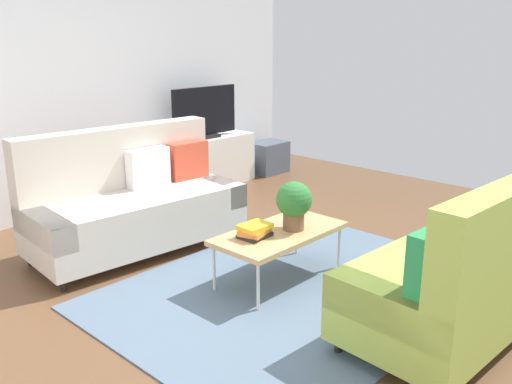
{
  "coord_description": "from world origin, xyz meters",
  "views": [
    {
      "loc": [
        -3.0,
        -2.71,
        1.93
      ],
      "look_at": [
        0.21,
        0.28,
        0.65
      ],
      "focal_mm": 38.51,
      "sensor_mm": 36.0,
      "label": 1
    }
  ],
  "objects_px": {
    "coffee_table": "(280,234)",
    "vase_1": "(177,135)",
    "storage_trunk": "(268,157)",
    "tv": "(205,113)",
    "potted_plant": "(294,203)",
    "vase_0": "(165,138)",
    "tv_console": "(205,162)",
    "bottle_1": "(199,132)",
    "couch_beige": "(135,202)",
    "table_book_0": "(255,235)",
    "couch_green": "(472,268)",
    "bottle_0": "(194,134)"
  },
  "relations": [
    {
      "from": "bottle_0",
      "to": "bottle_1",
      "type": "height_order",
      "value": "bottle_1"
    },
    {
      "from": "couch_beige",
      "to": "storage_trunk",
      "type": "xyz_separation_m",
      "value": [
        2.95,
        1.01,
        -0.23
      ]
    },
    {
      "from": "couch_beige",
      "to": "coffee_table",
      "type": "distance_m",
      "value": 1.47
    },
    {
      "from": "coffee_table",
      "to": "tv",
      "type": "relative_size",
      "value": 1.1
    },
    {
      "from": "coffee_table",
      "to": "storage_trunk",
      "type": "bearing_deg",
      "value": 43.34
    },
    {
      "from": "tv",
      "to": "bottle_0",
      "type": "distance_m",
      "value": 0.31
    },
    {
      "from": "couch_beige",
      "to": "tv_console",
      "type": "xyz_separation_m",
      "value": [
        1.85,
        1.11,
        -0.13
      ]
    },
    {
      "from": "tv",
      "to": "vase_1",
      "type": "distance_m",
      "value": 0.46
    },
    {
      "from": "storage_trunk",
      "to": "bottle_1",
      "type": "xyz_separation_m",
      "value": [
        -1.22,
        0.06,
        0.51
      ]
    },
    {
      "from": "couch_green",
      "to": "vase_0",
      "type": "distance_m",
      "value": 4.05
    },
    {
      "from": "couch_beige",
      "to": "bottle_0",
      "type": "bearing_deg",
      "value": -141.99
    },
    {
      "from": "bottle_1",
      "to": "tv",
      "type": "bearing_deg",
      "value": 9.73
    },
    {
      "from": "coffee_table",
      "to": "bottle_0",
      "type": "bearing_deg",
      "value": 63.09
    },
    {
      "from": "vase_0",
      "to": "vase_1",
      "type": "xyz_separation_m",
      "value": [
        0.19,
        0.0,
        0.02
      ]
    },
    {
      "from": "coffee_table",
      "to": "vase_0",
      "type": "bearing_deg",
      "value": 70.91
    },
    {
      "from": "tv",
      "to": "storage_trunk",
      "type": "bearing_deg",
      "value": -4.16
    },
    {
      "from": "tv_console",
      "to": "bottle_1",
      "type": "distance_m",
      "value": 0.43
    },
    {
      "from": "vase_0",
      "to": "vase_1",
      "type": "bearing_deg",
      "value": 0.0
    },
    {
      "from": "storage_trunk",
      "to": "vase_1",
      "type": "relative_size",
      "value": 2.98
    },
    {
      "from": "tv_console",
      "to": "table_book_0",
      "type": "distance_m",
      "value": 3.0
    },
    {
      "from": "tv_console",
      "to": "bottle_1",
      "type": "relative_size",
      "value": 7.94
    },
    {
      "from": "couch_beige",
      "to": "tv_console",
      "type": "distance_m",
      "value": 2.16
    },
    {
      "from": "tv",
      "to": "storage_trunk",
      "type": "relative_size",
      "value": 1.92
    },
    {
      "from": "tv_console",
      "to": "bottle_0",
      "type": "height_order",
      "value": "bottle_0"
    },
    {
      "from": "couch_beige",
      "to": "table_book_0",
      "type": "bearing_deg",
      "value": 101.11
    },
    {
      "from": "coffee_table",
      "to": "storage_trunk",
      "type": "xyz_separation_m",
      "value": [
        2.57,
        2.43,
        -0.17
      ]
    },
    {
      "from": "potted_plant",
      "to": "vase_0",
      "type": "xyz_separation_m",
      "value": [
        0.79,
        2.63,
        0.06
      ]
    },
    {
      "from": "table_book_0",
      "to": "bottle_1",
      "type": "relative_size",
      "value": 1.36
    },
    {
      "from": "vase_0",
      "to": "bottle_1",
      "type": "distance_m",
      "value": 0.47
    },
    {
      "from": "tv",
      "to": "vase_1",
      "type": "xyz_separation_m",
      "value": [
        -0.39,
        0.07,
        -0.22
      ]
    },
    {
      "from": "vase_0",
      "to": "vase_1",
      "type": "distance_m",
      "value": 0.19
    },
    {
      "from": "storage_trunk",
      "to": "couch_beige",
      "type": "bearing_deg",
      "value": -161.14
    },
    {
      "from": "storage_trunk",
      "to": "bottle_0",
      "type": "bearing_deg",
      "value": 177.38
    },
    {
      "from": "potted_plant",
      "to": "bottle_1",
      "type": "height_order",
      "value": "bottle_1"
    },
    {
      "from": "storage_trunk",
      "to": "potted_plant",
      "type": "distance_m",
      "value": 3.52
    },
    {
      "from": "table_book_0",
      "to": "vase_1",
      "type": "relative_size",
      "value": 1.38
    },
    {
      "from": "couch_green",
      "to": "couch_beige",
      "type": "bearing_deg",
      "value": 106.31
    },
    {
      "from": "coffee_table",
      "to": "tv_console",
      "type": "bearing_deg",
      "value": 59.79
    },
    {
      "from": "vase_1",
      "to": "bottle_0",
      "type": "distance_m",
      "value": 0.21
    },
    {
      "from": "potted_plant",
      "to": "vase_0",
      "type": "distance_m",
      "value": 2.75
    },
    {
      "from": "tv",
      "to": "vase_1",
      "type": "height_order",
      "value": "tv"
    },
    {
      "from": "coffee_table",
      "to": "vase_1",
      "type": "height_order",
      "value": "vase_1"
    },
    {
      "from": "tv_console",
      "to": "bottle_0",
      "type": "bearing_deg",
      "value": -169.17
    },
    {
      "from": "potted_plant",
      "to": "vase_1",
      "type": "relative_size",
      "value": 2.24
    },
    {
      "from": "vase_0",
      "to": "bottle_0",
      "type": "distance_m",
      "value": 0.38
    },
    {
      "from": "couch_green",
      "to": "potted_plant",
      "type": "height_order",
      "value": "couch_green"
    },
    {
      "from": "couch_green",
      "to": "potted_plant",
      "type": "distance_m",
      "value": 1.39
    },
    {
      "from": "potted_plant",
      "to": "vase_0",
      "type": "height_order",
      "value": "potted_plant"
    },
    {
      "from": "couch_green",
      "to": "vase_0",
      "type": "bearing_deg",
      "value": 84.6
    },
    {
      "from": "table_book_0",
      "to": "bottle_0",
      "type": "xyz_separation_m",
      "value": [
        1.49,
        2.43,
        0.29
      ]
    }
  ]
}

